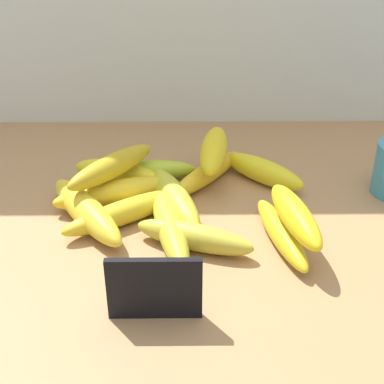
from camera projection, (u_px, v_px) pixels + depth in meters
The scene contains 16 objects.
counter_top at pixel (162, 235), 83.70cm from camera, with size 110.00×76.00×3.00cm, color #AA7D4F.
chalkboard_sign at pixel (150, 291), 64.98cm from camera, with size 11.00×1.80×8.40cm.
banana_0 at pixel (86, 211), 82.61cm from camera, with size 20.37×4.38×4.38cm, color yellow.
banana_1 at pixel (126, 212), 83.11cm from camera, with size 20.26×3.64×3.64cm, color yellow.
banana_2 at pixel (263, 171), 93.36cm from camera, with size 15.52×3.98×3.98cm, color yellow.
banana_3 at pixel (194, 237), 77.48cm from camera, with size 16.96×3.81×3.81cm, color gold.
banana_4 at pixel (207, 174), 93.40cm from camera, with size 18.28×3.26×3.26cm, color yellow.
banana_5 at pixel (170, 227), 79.53cm from camera, with size 20.52×3.82×3.82cm, color gold.
banana_6 at pixel (281, 234), 78.62cm from camera, with size 17.44×3.27×3.27cm, color gold.
banana_7 at pixel (117, 173), 92.51cm from camera, with size 15.02×4.23×4.23cm, color yellow.
banana_8 at pixel (175, 199), 85.57cm from camera, with size 17.84×4.22×4.22cm, color gold.
banana_9 at pixel (144, 172), 93.41cm from camera, with size 17.18×3.77×3.77cm, color #AFC82C.
banana_10 at pixel (116, 193), 87.18cm from camera, with size 19.35×4.14×4.14cm, color yellow.
banana_11 at pixel (295, 216), 76.02cm from camera, with size 15.76×3.83×3.83cm, color yellow.
banana_12 at pixel (214, 150), 92.35cm from camera, with size 15.69×4.34×4.34cm, color yellow.
banana_13 at pixel (111, 167), 86.39cm from camera, with size 17.18×3.63×3.63cm, color gold.
Camera 1 is at (3.87, -68.58, 49.97)cm, focal length 52.95 mm.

